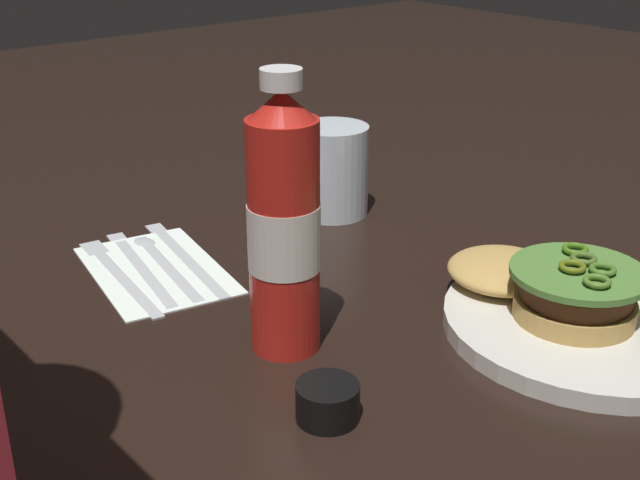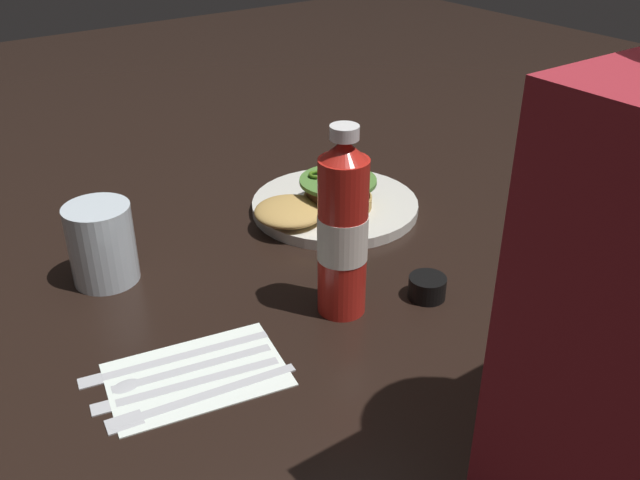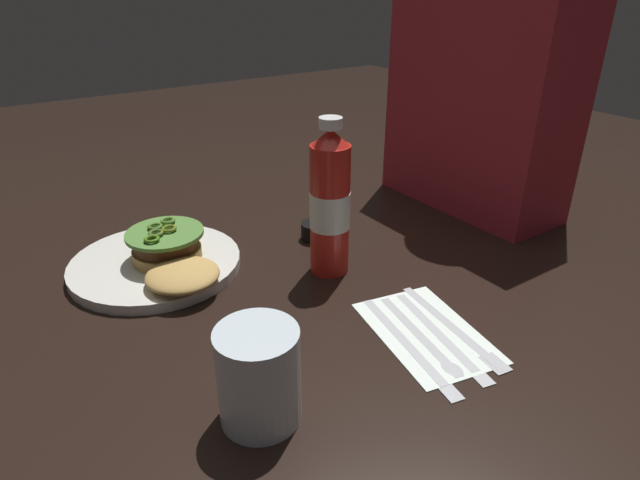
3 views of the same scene
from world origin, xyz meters
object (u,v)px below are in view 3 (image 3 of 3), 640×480
condiment_cup (315,231)px  spoon_utensil (431,345)px  dinner_plate (156,264)px  steak_knife (446,339)px  burger_sandwich (172,255)px  diner_person (483,82)px  water_glass (259,376)px  napkin (426,332)px  butter_knife (413,349)px  ketchup_bottle (330,205)px  fork_utensil (460,331)px

condiment_cup → spoon_utensil: bearing=-8.7°
dinner_plate → steak_knife: bearing=31.5°
burger_sandwich → diner_person: bearing=85.1°
dinner_plate → diner_person: (0.09, 0.60, 0.23)m
burger_sandwich → water_glass: size_ratio=1.83×
spoon_utensil → steak_knife: (0.00, 0.02, -0.00)m
dinner_plate → napkin: dinner_plate is taller
steak_knife → burger_sandwich: bearing=-147.4°
spoon_utensil → butter_knife: bearing=-105.5°
napkin → butter_knife: (0.02, -0.04, 0.00)m
napkin → butter_knife: bearing=-64.9°
burger_sandwich → condiment_cup: (0.01, 0.25, -0.02)m
butter_knife → spoon_utensil: bearing=74.5°
burger_sandwich → condiment_cup: size_ratio=4.08×
dinner_plate → water_glass: water_glass is taller
dinner_plate → condiment_cup: condiment_cup is taller
burger_sandwich → water_glass: (0.32, -0.03, 0.02)m
burger_sandwich → ketchup_bottle: size_ratio=0.82×
butter_knife → spoon_utensil: size_ratio=1.18×
spoon_utensil → fork_utensil: bearing=89.3°
napkin → fork_utensil: 0.04m
dinner_plate → burger_sandwich: 0.05m
ketchup_bottle → spoon_utensil: ketchup_bottle is taller
dinner_plate → ketchup_bottle: 0.29m
dinner_plate → spoon_utensil: size_ratio=1.44×
ketchup_bottle → diner_person: (-0.06, 0.38, 0.13)m
steak_knife → diner_person: bearing=128.7°
butter_knife → diner_person: diner_person is taller
ketchup_bottle → spoon_utensil: size_ratio=1.32×
ketchup_bottle → water_glass: bearing=-48.3°
ketchup_bottle → napkin: bearing=2.5°
burger_sandwich → water_glass: water_glass is taller
fork_utensil → water_glass: bearing=-94.0°
ketchup_bottle → fork_utensil: (0.23, 0.04, -0.10)m
dinner_plate → fork_utensil: (0.38, 0.26, -0.00)m
condiment_cup → steak_knife: size_ratio=0.24×
dinner_plate → butter_knife: 0.42m
condiment_cup → ketchup_bottle: bearing=-22.2°
napkin → condiment_cup: bearing=173.8°
ketchup_bottle → diner_person: 0.41m
dinner_plate → burger_sandwich: burger_sandwich is taller
water_glass → steak_knife: water_glass is taller
butter_knife → steak_knife: 0.05m
water_glass → spoon_utensil: bearing=85.2°
ketchup_bottle → burger_sandwich: bearing=-119.4°
burger_sandwich → napkin: 0.38m
water_glass → spoon_utensil: 0.23m
spoon_utensil → steak_knife: size_ratio=0.90×
condiment_cup → diner_person: bearing=83.6°
ketchup_bottle → napkin: 0.23m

